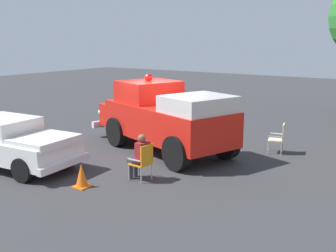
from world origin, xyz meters
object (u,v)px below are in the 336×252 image
Objects in this scene: classic_hot_rod at (11,142)px; lawn_chair_near_truck at (143,160)px; spectator_seated at (140,155)px; vintage_fire_truck at (164,116)px; lawn_chair_by_car at (279,136)px; traffic_cone at (82,176)px.

classic_hot_rod is 4.41× the size of lawn_chair_near_truck.
classic_hot_rod is 3.48× the size of spectator_seated.
vintage_fire_truck is 3.11m from spectator_seated.
lawn_chair_near_truck is 1.00× the size of lawn_chair_by_car.
spectator_seated reaches higher than traffic_cone.
lawn_chair_by_car is 5.21m from spectator_seated.
lawn_chair_near_truck reaches higher than traffic_cone.
spectator_seated is at bearing 55.59° from traffic_cone.
spectator_seated is (-0.13, 0.01, 0.11)m from lawn_chair_near_truck.
traffic_cone is at bearing -124.41° from spectator_seated.
lawn_chair_by_car is at bearing 65.98° from lawn_chair_near_truck.
lawn_chair_by_car is 6.79m from traffic_cone.
spectator_seated reaches higher than lawn_chair_by_car.
vintage_fire_truck is at bearing -151.17° from lawn_chair_by_car.
classic_hot_rod is at bearing -163.03° from spectator_seated.
classic_hot_rod is at bearing -163.65° from lawn_chair_near_truck.
lawn_chair_by_car reaches higher than traffic_cone.
spectator_seated is 1.63m from traffic_cone.
vintage_fire_truck is at bearing 114.67° from lawn_chair_near_truck.
vintage_fire_truck reaches higher than lawn_chair_by_car.
vintage_fire_truck reaches higher than spectator_seated.
traffic_cone is (0.28, -4.14, -0.89)m from vintage_fire_truck.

